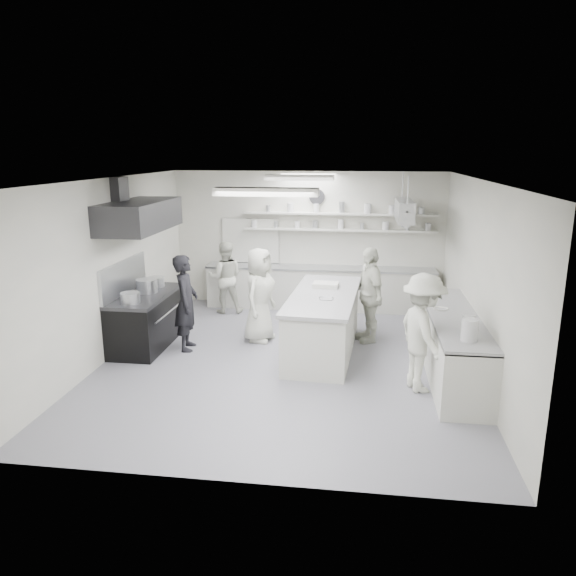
# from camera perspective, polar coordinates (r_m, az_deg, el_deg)

# --- Properties ---
(floor) EXTENTS (6.00, 7.00, 0.02)m
(floor) POSITION_cam_1_polar(r_m,az_deg,el_deg) (9.22, -0.18, -7.67)
(floor) COLOR #93939E
(floor) RESTS_ON ground
(ceiling) EXTENTS (6.00, 7.00, 0.02)m
(ceiling) POSITION_cam_1_polar(r_m,az_deg,el_deg) (8.56, -0.20, 11.43)
(ceiling) COLOR white
(ceiling) RESTS_ON wall_back
(wall_back) EXTENTS (6.00, 0.04, 3.00)m
(wall_back) POSITION_cam_1_polar(r_m,az_deg,el_deg) (12.18, 2.09, 5.13)
(wall_back) COLOR beige
(wall_back) RESTS_ON floor
(wall_front) EXTENTS (6.00, 0.04, 3.00)m
(wall_front) POSITION_cam_1_polar(r_m,az_deg,el_deg) (5.46, -5.30, -6.55)
(wall_front) COLOR beige
(wall_front) RESTS_ON floor
(wall_left) EXTENTS (0.04, 7.00, 3.00)m
(wall_left) POSITION_cam_1_polar(r_m,az_deg,el_deg) (9.64, -18.16, 1.98)
(wall_left) COLOR beige
(wall_left) RESTS_ON floor
(wall_right) EXTENTS (0.04, 7.00, 3.00)m
(wall_right) POSITION_cam_1_polar(r_m,az_deg,el_deg) (8.87, 19.38, 0.86)
(wall_right) COLOR beige
(wall_right) RESTS_ON floor
(stove) EXTENTS (0.80, 1.80, 0.90)m
(stove) POSITION_cam_1_polar(r_m,az_deg,el_deg) (10.09, -14.67, -3.41)
(stove) COLOR black
(stove) RESTS_ON floor
(exhaust_hood) EXTENTS (0.85, 2.00, 0.50)m
(exhaust_hood) POSITION_cam_1_polar(r_m,az_deg,el_deg) (9.70, -15.38, 7.35)
(exhaust_hood) COLOR #303033
(exhaust_hood) RESTS_ON wall_left
(back_counter) EXTENTS (5.00, 0.60, 0.92)m
(back_counter) POSITION_cam_1_polar(r_m,az_deg,el_deg) (12.07, 3.32, -0.01)
(back_counter) COLOR beige
(back_counter) RESTS_ON floor
(shelf_lower) EXTENTS (4.20, 0.26, 0.04)m
(shelf_lower) POSITION_cam_1_polar(r_m,az_deg,el_deg) (11.96, 5.40, 6.13)
(shelf_lower) COLOR beige
(shelf_lower) RESTS_ON wall_back
(shelf_upper) EXTENTS (4.20, 0.26, 0.04)m
(shelf_upper) POSITION_cam_1_polar(r_m,az_deg,el_deg) (11.92, 5.44, 7.79)
(shelf_upper) COLOR beige
(shelf_upper) RESTS_ON wall_back
(pass_through_window) EXTENTS (1.30, 0.04, 1.00)m
(pass_through_window) POSITION_cam_1_polar(r_m,az_deg,el_deg) (12.36, -3.95, 5.01)
(pass_through_window) COLOR black
(pass_through_window) RESTS_ON wall_back
(wall_clock) EXTENTS (0.32, 0.05, 0.32)m
(wall_clock) POSITION_cam_1_polar(r_m,az_deg,el_deg) (12.01, 3.08, 9.56)
(wall_clock) COLOR silver
(wall_clock) RESTS_ON wall_back
(right_counter) EXTENTS (0.74, 3.30, 0.94)m
(right_counter) POSITION_cam_1_polar(r_m,az_deg,el_deg) (8.90, 16.86, -5.81)
(right_counter) COLOR beige
(right_counter) RESTS_ON floor
(pot_rack) EXTENTS (0.30, 1.60, 0.40)m
(pot_rack) POSITION_cam_1_polar(r_m,az_deg,el_deg) (10.96, 12.11, 8.02)
(pot_rack) COLOR #B4B7BC
(pot_rack) RESTS_ON ceiling
(light_fixture_front) EXTENTS (1.30, 0.25, 0.10)m
(light_fixture_front) POSITION_cam_1_polar(r_m,az_deg,el_deg) (6.79, -2.33, 10.08)
(light_fixture_front) COLOR beige
(light_fixture_front) RESTS_ON ceiling
(light_fixture_rear) EXTENTS (1.30, 0.25, 0.10)m
(light_fixture_rear) POSITION_cam_1_polar(r_m,az_deg,el_deg) (10.35, 1.21, 11.54)
(light_fixture_rear) COLOR beige
(light_fixture_rear) RESTS_ON ceiling
(prep_island) EXTENTS (1.17, 2.76, 1.00)m
(prep_island) POSITION_cam_1_polar(r_m,az_deg,el_deg) (9.47, 3.74, -3.81)
(prep_island) COLOR beige
(prep_island) RESTS_ON floor
(stove_pot) EXTENTS (0.38, 0.38, 0.29)m
(stove_pot) POSITION_cam_1_polar(r_m,az_deg,el_deg) (10.04, -14.62, 0.09)
(stove_pot) COLOR #B4B7BC
(stove_pot) RESTS_ON stove
(cook_stove) EXTENTS (0.50, 0.68, 1.70)m
(cook_stove) POSITION_cam_1_polar(r_m,az_deg,el_deg) (9.63, -10.68, -1.54)
(cook_stove) COLOR black
(cook_stove) RESTS_ON floor
(cook_back) EXTENTS (0.87, 0.74, 1.56)m
(cook_back) POSITION_cam_1_polar(r_m,az_deg,el_deg) (11.75, -6.62, 1.13)
(cook_back) COLOR beige
(cook_back) RESTS_ON floor
(cook_island_left) EXTENTS (0.76, 0.96, 1.74)m
(cook_island_left) POSITION_cam_1_polar(r_m,az_deg,el_deg) (9.92, -3.03, -0.73)
(cook_island_left) COLOR beige
(cook_island_left) RESTS_ON floor
(cook_island_right) EXTENTS (0.76, 1.12, 1.76)m
(cook_island_right) POSITION_cam_1_polar(r_m,az_deg,el_deg) (9.99, 8.55, -0.70)
(cook_island_right) COLOR beige
(cook_island_right) RESTS_ON floor
(cook_right) EXTENTS (0.99, 1.28, 1.75)m
(cook_right) POSITION_cam_1_polar(r_m,az_deg,el_deg) (8.08, 13.99, -4.62)
(cook_right) COLOR beige
(cook_right) RESTS_ON floor
(bowl_island_a) EXTENTS (0.26, 0.26, 0.06)m
(bowl_island_a) POSITION_cam_1_polar(r_m,az_deg,el_deg) (9.02, 4.03, -1.24)
(bowl_island_a) COLOR #B4B7BC
(bowl_island_a) RESTS_ON prep_island
(bowl_island_b) EXTENTS (0.22, 0.22, 0.05)m
(bowl_island_b) POSITION_cam_1_polar(r_m,az_deg,el_deg) (9.97, 3.54, 0.26)
(bowl_island_b) COLOR beige
(bowl_island_b) RESTS_ON prep_island
(bowl_right) EXTENTS (0.29, 0.29, 0.05)m
(bowl_right) POSITION_cam_1_polar(r_m,az_deg,el_deg) (8.98, 15.77, -2.22)
(bowl_right) COLOR beige
(bowl_right) RESTS_ON right_counter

